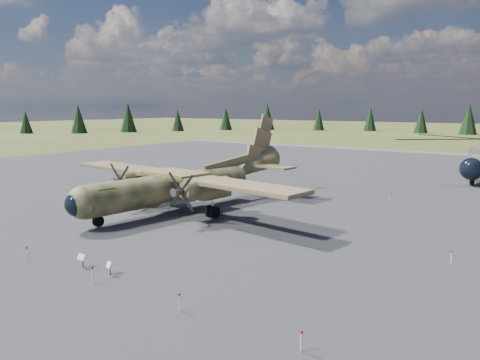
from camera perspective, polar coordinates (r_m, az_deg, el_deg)
The scene contains 7 objects.
ground at distance 36.25m, azimuth -2.30°, elevation -5.36°, with size 500.00×500.00×0.00m, color brown.
apron at distance 44.41m, azimuth 5.56°, elevation -2.73°, with size 120.00×120.00×0.04m, color slate.
transport_plane at distance 41.00m, azimuth -6.86°, elevation -0.18°, with size 26.38×23.82×8.68m.
info_placard_left at distance 27.96m, azimuth -18.75°, elevation -9.05°, with size 0.53×0.27×0.81m.
info_placard_right at distance 26.42m, azimuth -15.65°, elevation -10.09°, with size 0.50×0.32×0.73m.
barrier_fence at distance 36.35m, azimuth -2.96°, elevation -4.50°, with size 33.12×29.62×0.85m.
treeline at distance 39.21m, azimuth 5.34°, elevation 2.72°, with size 300.77×300.63×10.98m.
Camera 1 is at (21.36, -27.89, 8.94)m, focal length 35.00 mm.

